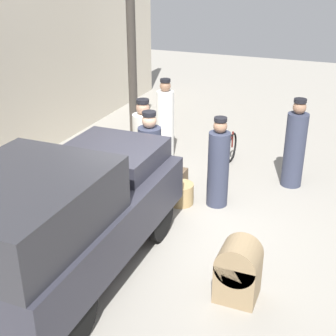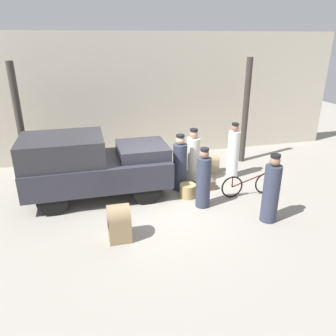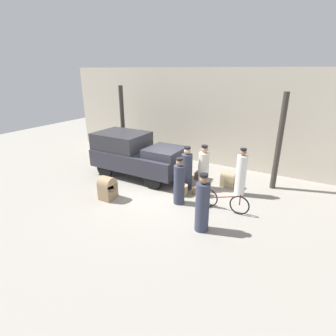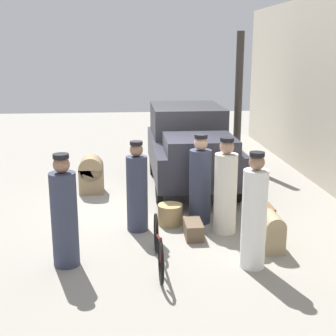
# 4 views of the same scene
# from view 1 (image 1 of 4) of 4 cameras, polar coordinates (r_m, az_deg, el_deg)

# --- Properties ---
(ground_plane) EXTENTS (30.00, 30.00, 0.00)m
(ground_plane) POSITION_cam_1_polar(r_m,az_deg,el_deg) (7.94, 0.79, -7.04)
(ground_plane) COLOR gray
(canopy_pillar_right) EXTENTS (0.21, 0.21, 3.68)m
(canopy_pillar_right) POSITION_cam_1_polar(r_m,az_deg,el_deg) (11.38, -4.40, 12.62)
(canopy_pillar_right) COLOR #38332D
(canopy_pillar_right) RESTS_ON ground
(truck) EXTENTS (3.97, 1.86, 1.84)m
(truck) POSITION_cam_1_polar(r_m,az_deg,el_deg) (6.43, -12.93, -5.41)
(truck) COLOR black
(truck) RESTS_ON ground
(bicycle) EXTENTS (1.70, 0.04, 0.69)m
(bicycle) POSITION_cam_1_polar(r_m,az_deg,el_deg) (9.90, 7.02, 1.55)
(bicycle) COLOR black
(bicycle) RESTS_ON ground
(wicker_basket) EXTENTS (0.47, 0.47, 0.39)m
(wicker_basket) POSITION_cam_1_polar(r_m,az_deg,el_deg) (8.55, 1.56, -3.15)
(wicker_basket) COLOR tan
(wicker_basket) RESTS_ON ground
(porter_carrying_trunk) EXTENTS (0.40, 0.40, 1.76)m
(porter_carrying_trunk) POSITION_cam_1_polar(r_m,az_deg,el_deg) (9.32, 15.20, 2.48)
(porter_carrying_trunk) COLOR #33384C
(porter_carrying_trunk) RESTS_ON ground
(porter_standing_middle) EXTENTS (0.41, 0.41, 1.74)m
(porter_standing_middle) POSITION_cam_1_polar(r_m,az_deg,el_deg) (9.02, -2.98, 2.55)
(porter_standing_middle) COLOR silver
(porter_standing_middle) RESTS_ON ground
(porter_lifting_near_truck) EXTENTS (0.38, 0.38, 1.80)m
(porter_lifting_near_truck) POSITION_cam_1_polar(r_m,az_deg,el_deg) (10.27, -0.32, 5.53)
(porter_lifting_near_truck) COLOR white
(porter_lifting_near_truck) RESTS_ON ground
(porter_with_bicycle) EXTENTS (0.41, 0.41, 1.71)m
(porter_with_bicycle) POSITION_cam_1_polar(r_m,az_deg,el_deg) (8.44, -2.22, 0.84)
(porter_with_bicycle) COLOR #33384C
(porter_with_bicycle) RESTS_ON ground
(conductor_in_dark_uniform) EXTENTS (0.38, 0.38, 1.66)m
(conductor_in_dark_uniform) POSITION_cam_1_polar(r_m,az_deg,el_deg) (8.32, 6.16, 0.22)
(conductor_in_dark_uniform) COLOR #33384C
(conductor_in_dark_uniform) RESTS_ON ground
(suitcase_tan_flat) EXTENTS (0.50, 0.54, 0.86)m
(suitcase_tan_flat) POSITION_cam_1_polar(r_m,az_deg,el_deg) (6.27, 8.56, -12.16)
(suitcase_tan_flat) COLOR #937A56
(suitcase_tan_flat) RESTS_ON ground
(trunk_barrel_dark) EXTENTS (0.55, 0.34, 0.63)m
(trunk_barrel_dark) POSITION_cam_1_polar(r_m,az_deg,el_deg) (10.13, -4.08, 2.17)
(trunk_barrel_dark) COLOR #9E8966
(trunk_barrel_dark) RESTS_ON ground
(suitcase_small_leather) EXTENTS (0.46, 0.44, 0.32)m
(suitcase_small_leather) POSITION_cam_1_polar(r_m,az_deg,el_deg) (9.30, -8.35, -1.24)
(suitcase_small_leather) COLOR brown
(suitcase_small_leather) RESTS_ON ground
(trunk_umber_medium) EXTENTS (0.60, 0.30, 0.28)m
(trunk_umber_medium) POSITION_cam_1_polar(r_m,az_deg,el_deg) (9.22, 0.95, -1.36)
(trunk_umber_medium) COLOR brown
(trunk_umber_medium) RESTS_ON ground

